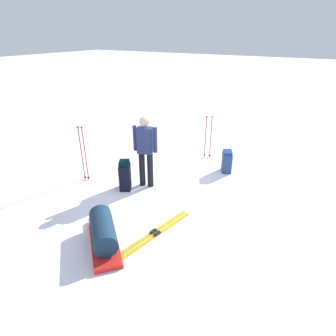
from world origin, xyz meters
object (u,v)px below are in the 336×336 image
skier_standing (145,148)px  gear_sled (103,233)px  ski_poles_planted_far (208,135)px  ski_pair_near (155,233)px  backpack_large_dark (125,175)px  backpack_bright (227,161)px  ski_poles_planted_near (83,151)px

skier_standing → gear_sled: bearing=104.6°
skier_standing → ski_poles_planted_far: (-0.56, -2.30, -0.26)m
ski_pair_near → ski_poles_planted_far: bearing=-80.6°
ski_pair_near → backpack_large_dark: bearing=-34.5°
ski_poles_planted_far → gear_sled: (0.02, 4.38, -0.47)m
gear_sled → backpack_large_dark: bearing=-62.8°
ski_poles_planted_far → ski_pair_near: bearing=99.4°
ski_pair_near → gear_sled: size_ratio=1.33×
skier_standing → backpack_bright: 2.28m
ski_poles_planted_near → gear_sled: (-2.00, 1.56, -0.54)m
skier_standing → ski_pair_near: 2.07m
backpack_bright → gear_sled: size_ratio=0.44×
skier_standing → ski_poles_planted_far: 2.38m
backpack_large_dark → backpack_bright: size_ratio=1.20×
gear_sled → ski_poles_planted_far: bearing=-90.2°
backpack_large_dark → ski_poles_planted_far: (-0.89, -2.68, 0.34)m
backpack_bright → ski_poles_planted_near: size_ratio=0.42×
ski_pair_near → ski_poles_planted_near: bearing=-18.7°
backpack_large_dark → backpack_bright: (-1.71, -2.08, -0.06)m
backpack_bright → skier_standing: bearing=51.0°
backpack_large_dark → skier_standing: bearing=-131.1°
skier_standing → gear_sled: skier_standing is taller
ski_pair_near → backpack_bright: backpack_bright is taller
backpack_bright → ski_pair_near: bearing=86.3°
backpack_bright → ski_poles_planted_far: ski_poles_planted_far is taller
backpack_large_dark → ski_poles_planted_near: (1.12, 0.14, 0.42)m
ski_poles_planted_near → backpack_bright: bearing=-141.9°
skier_standing → ski_poles_planted_far: bearing=-103.7°
ski_poles_planted_far → gear_sled: bearing=89.8°
ski_pair_near → ski_poles_planted_far: size_ratio=1.44×
ski_poles_planted_far → gear_sled: ski_poles_planted_far is taller
ski_pair_near → backpack_bright: bearing=-93.7°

